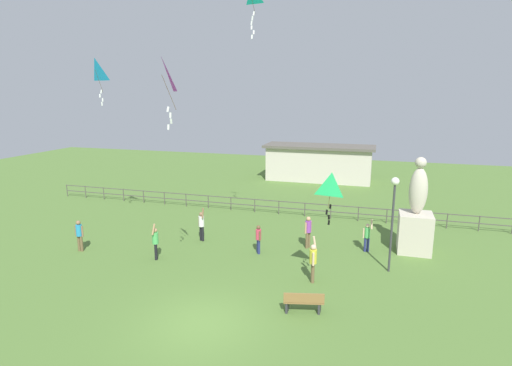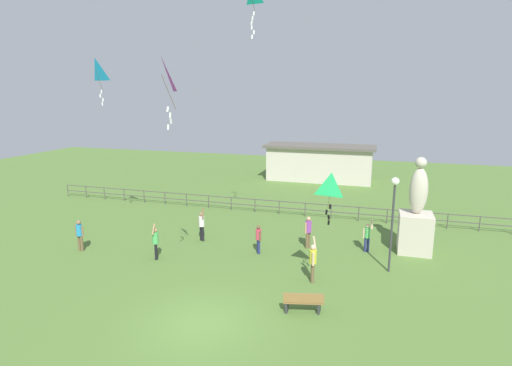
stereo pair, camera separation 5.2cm
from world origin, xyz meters
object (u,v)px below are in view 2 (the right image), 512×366
object	(u,v)px
park_bench	(303,302)
statue_monument	(416,222)
person_2	(202,224)
kite_3	(162,77)
lamppost	(394,204)
person_5	(313,260)
person_0	(258,237)
kite_0	(96,71)
person_6	(80,233)
kite_2	(331,186)
person_3	(308,230)
person_4	(155,241)
person_1	(367,235)

from	to	relation	value
park_bench	statue_monument	bearing A→B (deg)	60.27
person_2	kite_3	xyz separation A→B (m)	(1.40, -6.06, 7.63)
lamppost	person_5	world-z (taller)	lamppost
park_bench	kite_3	world-z (taller)	kite_3
person_0	kite_0	bearing A→B (deg)	177.32
person_2	person_6	size ratio (longest dim) A/B	1.17
person_6	kite_2	size ratio (longest dim) A/B	0.79
lamppost	person_3	world-z (taller)	lamppost
kite_3	person_2	bearing A→B (deg)	103.03
person_5	lamppost	bearing A→B (deg)	33.08
lamppost	person_0	xyz separation A→B (m)	(-6.37, 0.34, -2.36)
person_0	kite_0	xyz separation A→B (m)	(-9.32, 0.44, 8.37)
person_6	kite_3	world-z (taller)	kite_3
person_4	kite_2	xyz separation A→B (m)	(8.53, -0.84, 3.50)
person_1	kite_0	distance (m)	16.90
kite_0	kite_2	world-z (taller)	kite_0
person_4	kite_0	size ratio (longest dim) A/B	0.75
person_3	kite_0	xyz separation A→B (m)	(-11.62, -1.08, 8.24)
person_6	statue_monument	bearing A→B (deg)	16.58
person_3	kite_0	bearing A→B (deg)	-174.68
person_0	person_4	distance (m)	5.13
park_bench	person_6	size ratio (longest dim) A/B	0.94
person_0	person_2	world-z (taller)	person_2
kite_0	kite_2	distance (m)	14.46
person_0	person_3	distance (m)	2.75
person_2	person_0	bearing A→B (deg)	-14.03
person_1	kite_3	xyz separation A→B (m)	(-7.45, -7.04, 7.71)
lamppost	kite_3	size ratio (longest dim) A/B	1.68
park_bench	person_1	bearing A→B (deg)	73.58
person_2	person_4	world-z (taller)	person_2
person_4	kite_0	xyz separation A→B (m)	(-4.68, 2.61, 8.28)
person_1	person_6	distance (m)	14.88
person_1	person_3	xyz separation A→B (m)	(-3.01, -0.35, 0.10)
park_bench	person_1	xyz separation A→B (m)	(2.05, 6.96, 0.42)
person_1	kite_3	distance (m)	12.83
kite_2	kite_3	world-z (taller)	kite_3
person_1	kite_3	bearing A→B (deg)	-136.63
kite_2	park_bench	bearing A→B (deg)	-106.86
park_bench	person_0	distance (m)	6.06
person_3	person_4	xyz separation A→B (m)	(-6.94, -3.69, -0.04)
lamppost	kite_3	distance (m)	11.18
kite_3	kite_2	bearing A→B (deg)	19.73
kite_0	kite_2	size ratio (longest dim) A/B	1.21
park_bench	person_3	distance (m)	6.71
park_bench	kite_3	size ratio (longest dim) A/B	0.59
person_0	person_5	size ratio (longest dim) A/B	0.75
park_bench	person_5	world-z (taller)	person_5
person_2	kite_3	size ratio (longest dim) A/B	0.73
park_bench	person_5	distance (m)	2.73
person_1	person_5	xyz separation A→B (m)	(-2.13, -4.29, 0.12)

